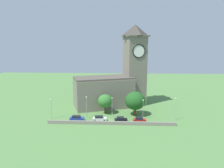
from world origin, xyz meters
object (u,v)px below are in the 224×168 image
(streetlamp_west_end, at_px, (51,106))
(tree_by_tower, at_px, (135,101))
(car_black, at_px, (121,119))
(streetlamp_central, at_px, (112,105))
(church, at_px, (116,81))
(car_white, at_px, (99,118))
(car_blue, at_px, (77,118))
(car_red, at_px, (139,120))
(streetlamp_west_mid, at_px, (87,104))
(tree_riverside_west, at_px, (105,101))
(streetlamp_east_end, at_px, (175,106))
(streetlamp_east_mid, at_px, (143,106))

(streetlamp_west_end, bearing_deg, tree_by_tower, 10.80)
(car_black, relative_size, streetlamp_central, 0.55)
(church, height_order, car_white, church)
(car_blue, xyz_separation_m, car_red, (21.05, -0.60, -0.00))
(car_white, xyz_separation_m, streetlamp_west_mid, (-4.72, 2.42, 4.26))
(car_red, bearing_deg, tree_riverside_west, 144.40)
(car_white, relative_size, streetlamp_central, 0.61)
(car_blue, distance_m, car_black, 14.88)
(car_white, distance_m, car_black, 7.25)
(car_blue, xyz_separation_m, streetlamp_west_mid, (2.95, 2.74, 4.21))
(streetlamp_east_end, xyz_separation_m, tree_by_tower, (-13.41, 4.38, 0.29))
(tree_riverside_west, bearing_deg, tree_by_tower, -6.50)
(streetlamp_east_end, bearing_deg, streetlamp_east_mid, 179.42)
(streetlamp_west_end, xyz_separation_m, tree_by_tower, (28.96, 5.52, 0.63))
(church, relative_size, streetlamp_east_mid, 4.70)
(streetlamp_east_end, bearing_deg, car_blue, -175.87)
(streetlamp_east_mid, xyz_separation_m, streetlamp_east_end, (10.88, -0.11, 0.45))
(car_black, bearing_deg, car_white, 173.08)
(car_white, height_order, streetlamp_west_end, streetlamp_west_end)
(streetlamp_east_mid, bearing_deg, streetlamp_west_mid, 179.34)
(car_black, height_order, car_red, car_black)
(car_white, height_order, car_black, car_black)
(church, xyz_separation_m, streetlamp_west_end, (-21.47, -17.83, -5.46))
(streetlamp_west_mid, bearing_deg, church, 59.91)
(car_white, xyz_separation_m, tree_by_tower, (12.24, 6.46, 4.57))
(tree_riverside_west, bearing_deg, streetlamp_east_end, -13.02)
(streetlamp_west_mid, relative_size, streetlamp_east_end, 1.00)
(streetlamp_east_end, bearing_deg, tree_by_tower, 161.92)
(streetlamp_west_mid, xyz_separation_m, tree_by_tower, (16.96, 4.04, 0.31))
(car_white, bearing_deg, church, 75.79)
(church, distance_m, streetlamp_west_mid, 19.58)
(streetlamp_west_mid, relative_size, streetlamp_east_mid, 1.11)
(church, height_order, car_black, church)
(streetlamp_west_end, bearing_deg, car_red, -3.53)
(car_white, distance_m, tree_riverside_west, 8.78)
(car_blue, height_order, car_white, car_blue)
(car_white, xyz_separation_m, tree_riverside_west, (1.34, 7.70, 3.99))
(car_white, bearing_deg, streetlamp_central, 17.25)
(streetlamp_east_mid, distance_m, streetlamp_east_end, 10.89)
(car_blue, height_order, streetlamp_west_mid, streetlamp_west_mid)
(church, xyz_separation_m, streetlamp_west_mid, (-9.47, -16.35, -5.13))
(tree_by_tower, bearing_deg, car_blue, -161.19)
(car_red, xyz_separation_m, tree_riverside_west, (-12.04, 8.62, 3.95))
(car_red, bearing_deg, streetlamp_west_mid, 169.55)
(car_red, relative_size, streetlamp_east_end, 0.54)
(car_blue, relative_size, streetlamp_east_mid, 0.68)
(car_blue, distance_m, tree_by_tower, 21.51)
(car_white, relative_size, tree_by_tower, 0.54)
(car_black, bearing_deg, streetlamp_east_end, 9.10)
(car_black, xyz_separation_m, streetlamp_west_mid, (-11.92, 3.29, 4.20))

